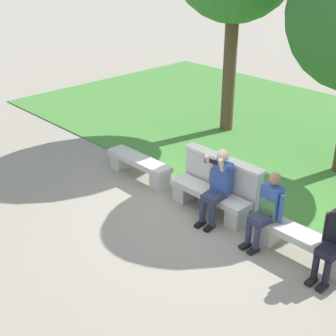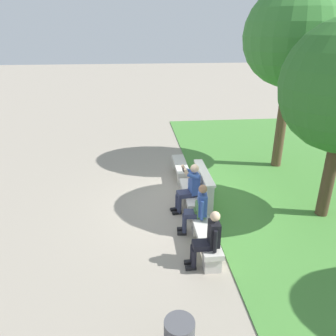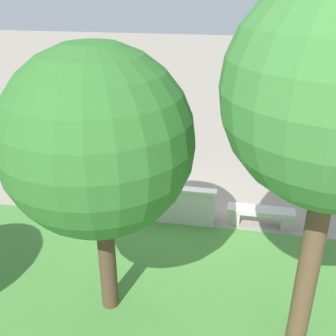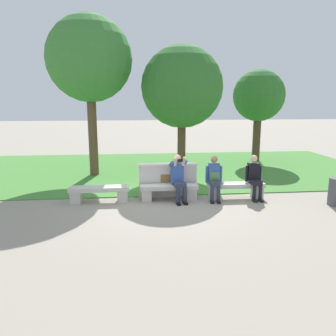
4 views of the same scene
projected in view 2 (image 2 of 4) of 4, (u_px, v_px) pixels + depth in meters
ground_plane at (190, 205)px, 9.03m from camera, size 80.00×80.00×0.00m
bench_main at (181, 168)px, 10.71m from camera, size 1.65×0.40×0.45m
bench_near at (191, 196)px, 8.91m from camera, size 1.65×0.40×0.45m
bench_mid at (206, 239)px, 7.11m from camera, size 1.65×0.40×0.45m
backrest_wall_with_plaque at (203, 188)px, 8.86m from camera, size 1.75×0.24×1.01m
person_photographer at (190, 186)px, 8.50m from camera, size 0.51×0.76×1.32m
person_distant at (197, 208)px, 7.57m from camera, size 0.48×0.70×1.26m
person_companion at (208, 238)px, 6.49m from camera, size 0.48×0.67×1.26m
backpack at (200, 210)px, 7.58m from camera, size 0.28×0.24×0.43m
tree_left_background at (293, 37)px, 9.98m from camera, size 3.07×3.07×5.81m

